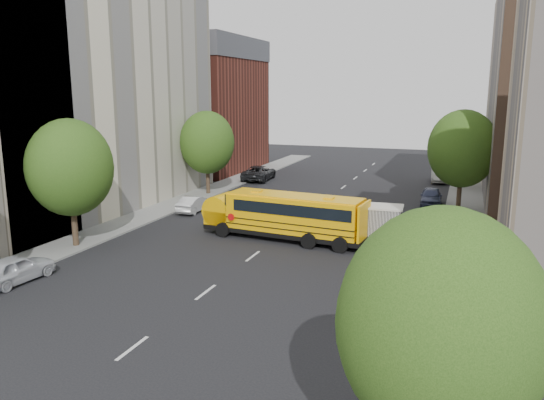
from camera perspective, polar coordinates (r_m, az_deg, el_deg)
The scene contains 19 objects.
ground at distance 32.90m, azimuth -0.75°, elevation -5.07°, with size 120.00×120.00×0.00m, color black.
sidewalk_left at distance 42.33m, azimuth -12.98°, elevation -1.48°, with size 3.00×80.00×0.12m, color slate.
sidewalk_right at distance 35.69m, azimuth 19.85°, elevation -4.34°, with size 3.00×80.00×0.12m, color slate.
lane_markings at distance 42.08m, azimuth 4.11°, elevation -1.36°, with size 0.15×64.00×0.01m, color silver.
building_left_cream at distance 45.94m, azimuth -19.83°, elevation 11.66°, with size 10.00×26.00×20.00m, color beige.
building_left_redbrick at distance 64.51m, azimuth -6.93°, elevation 8.97°, with size 10.00×15.00×13.00m, color maroon.
street_tree_1 at distance 34.09m, azimuth -20.89°, elevation 3.27°, with size 5.12×5.12×7.90m.
street_tree_2 at distance 49.01m, azimuth -7.00°, elevation 6.16°, with size 4.99×4.99×7.71m.
street_tree_3 at distance 12.49m, azimuth 17.67°, elevation -12.72°, with size 4.61×4.61×7.11m.
street_tree_4 at distance 43.64m, azimuth 19.79°, elevation 5.21°, with size 5.25×5.25×8.10m.
street_tree_5 at distance 55.63m, azimuth 19.92°, elevation 6.07°, with size 4.86×4.86×7.51m.
school_bus at distance 34.17m, azimuth 1.20°, elevation -1.48°, with size 11.02×3.53×3.06m.
safari_truck at distance 34.00m, azimuth 9.21°, elevation -2.39°, with size 5.91×2.52×2.47m.
parked_car_0 at distance 29.74m, azimuth -25.95°, elevation -6.69°, with size 1.69×4.19×1.43m, color silver.
parked_car_1 at distance 42.65m, azimuth -8.39°, elevation -0.40°, with size 1.36×3.89×1.28m, color silver.
parked_car_2 at distance 57.09m, azimuth -1.41°, elevation 2.94°, with size 2.63×5.71×1.59m, color black.
parked_car_3 at distance 23.94m, azimuth 13.03°, elevation -10.31°, with size 1.81×4.46×1.29m, color maroon.
parked_car_4 at distance 46.51m, azimuth 16.75°, elevation 0.35°, with size 1.73×4.30×1.47m, color #333A5A.
parked_car_5 at distance 58.72m, azimuth 17.54°, elevation 2.63°, with size 1.64×4.71×1.55m, color #A2A39D.
Camera 1 is at (11.25, -29.42, 9.50)m, focal length 35.00 mm.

